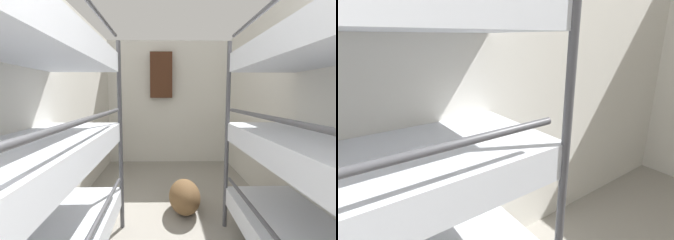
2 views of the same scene
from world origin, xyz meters
The scene contains 1 object.
wall_left centered at (-1.27, 2.43, 1.25)m, with size 0.06×4.98×2.51m.
Camera 2 is at (0.21, 1.57, 1.61)m, focal length 28.00 mm.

